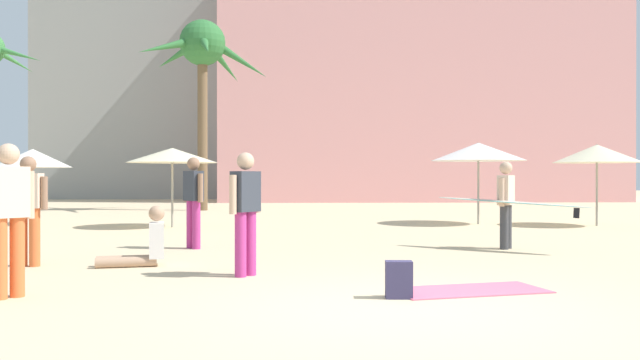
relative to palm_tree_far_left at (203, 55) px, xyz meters
name	(u,v)px	position (x,y,z in m)	size (l,w,h in m)	color
ground	(410,309)	(4.86, -20.52, -6.41)	(120.00, 120.00, 0.00)	beige
hotel_pink	(410,85)	(11.10, 13.40, 0.73)	(22.74, 11.44, 14.27)	pink
palm_tree_far_left	(203,55)	(0.00, 0.00, 0.00)	(5.13, 5.52, 7.86)	brown
cafe_umbrella_0	(597,154)	(12.22, -9.20, -4.38)	(2.39, 2.39, 2.28)	gray
cafe_umbrella_1	(33,158)	(-3.69, -8.27, -4.50)	(2.14, 2.14, 2.17)	gray
cafe_umbrella_2	(478,152)	(9.11, -8.34, -4.30)	(2.74, 2.74, 2.37)	gray
cafe_umbrella_3	(172,155)	(0.40, -9.17, -4.44)	(2.47, 2.47, 2.17)	gray
beach_towel	(469,290)	(5.78, -19.45, -6.40)	(1.82, 0.84, 0.01)	#EF6684
backpack	(399,280)	(4.85, -19.88, -6.20)	(0.31, 0.26, 0.42)	#393459
person_mid_left	(508,202)	(7.73, -15.03, -5.50)	(2.51, 2.03, 1.66)	#3D3D42
person_near_left	(144,246)	(1.38, -17.04, -6.09)	(1.06, 0.57, 0.93)	tan
person_far_left	(28,206)	(-0.37, -17.02, -5.48)	(0.61, 0.26, 1.68)	orange
person_mid_center	(246,208)	(3.01, -18.15, -5.47)	(0.45, 0.53, 1.71)	#B7337F
person_near_right	(8,213)	(0.46, -19.68, -5.45)	(0.47, 0.52, 1.74)	orange
person_mid_right	(193,198)	(1.78, -14.60, -5.45)	(0.46, 0.53, 1.74)	#B7337F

